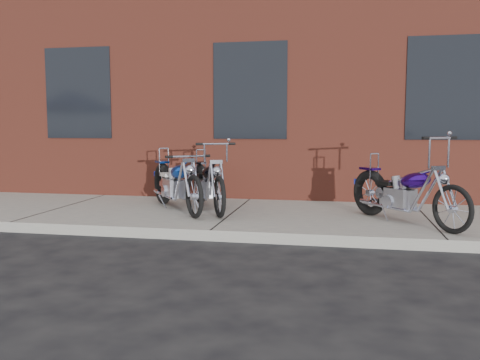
# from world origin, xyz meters

# --- Properties ---
(ground) EXTENTS (120.00, 120.00, 0.00)m
(ground) POSITION_xyz_m (0.00, 0.00, 0.00)
(ground) COLOR black
(ground) RESTS_ON ground
(sidewalk) EXTENTS (22.00, 3.00, 0.15)m
(sidewalk) POSITION_xyz_m (0.00, 1.50, 0.07)
(sidewalk) COLOR gray
(sidewalk) RESTS_ON ground
(building_brick) EXTENTS (22.00, 10.00, 8.00)m
(building_brick) POSITION_xyz_m (0.00, 8.00, 4.00)
(building_brick) COLOR brown
(building_brick) RESTS_ON ground
(chopper_purple) EXTENTS (1.47, 1.81, 1.25)m
(chopper_purple) POSITION_xyz_m (2.60, 1.06, 0.55)
(chopper_purple) COLOR black
(chopper_purple) RESTS_ON sidewalk
(chopper_blue) EXTENTS (1.47, 1.91, 1.00)m
(chopper_blue) POSITION_xyz_m (-0.98, 1.52, 0.56)
(chopper_blue) COLOR black
(chopper_blue) RESTS_ON sidewalk
(chopper_third) EXTENTS (1.09, 2.05, 1.13)m
(chopper_third) POSITION_xyz_m (-0.47, 1.69, 0.55)
(chopper_third) COLOR black
(chopper_third) RESTS_ON sidewalk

